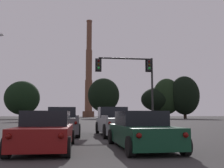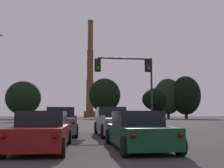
# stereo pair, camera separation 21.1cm
# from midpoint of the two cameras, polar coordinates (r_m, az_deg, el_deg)

# --- Properties ---
(sedan_center_lane_second) EXTENTS (2.04, 4.73, 1.43)m
(sedan_center_lane_second) POSITION_cam_midpoint_polar(r_m,az_deg,el_deg) (10.22, -14.33, -9.97)
(sedan_center_lane_second) COLOR maroon
(sedan_center_lane_second) RESTS_ON ground_plane
(pickup_truck_center_lane_front) EXTENTS (2.39, 5.57, 1.82)m
(pickup_truck_center_lane_front) POSITION_cam_midpoint_polar(r_m,az_deg,el_deg) (17.49, -10.92, -8.19)
(pickup_truck_center_lane_front) COLOR #4C4F54
(pickup_truck_center_lane_front) RESTS_ON ground_plane
(sedan_right_lane_second) EXTENTS (2.11, 4.75, 1.43)m
(sedan_right_lane_second) POSITION_cam_midpoint_polar(r_m,az_deg,el_deg) (10.25, 6.17, -10.13)
(sedan_right_lane_second) COLOR #0F3823
(sedan_right_lane_second) RESTS_ON ground_plane
(pickup_truck_right_lane_front) EXTENTS (2.30, 5.55, 1.82)m
(pickup_truck_right_lane_front) POSITION_cam_midpoint_polar(r_m,az_deg,el_deg) (16.86, 0.80, -8.37)
(pickup_truck_right_lane_front) COLOR gray
(pickup_truck_right_lane_front) RESTS_ON ground_plane
(traffic_light_overhead_right) EXTENTS (5.50, 0.50, 6.58)m
(traffic_light_overhead_right) POSITION_cam_midpoint_polar(r_m,az_deg,el_deg) (24.30, 4.92, 2.13)
(traffic_light_overhead_right) COLOR black
(traffic_light_overhead_right) RESTS_ON ground_plane
(smokestack) EXTENTS (6.81, 6.81, 57.95)m
(smokestack) POSITION_cam_midpoint_polar(r_m,az_deg,el_deg) (154.49, -4.77, 1.21)
(smokestack) COLOR #523427
(smokestack) RESTS_ON ground_plane
(treeline_far_right) EXTENTS (13.66, 12.30, 11.51)m
(treeline_far_right) POSITION_cam_midpoint_polar(r_m,az_deg,el_deg) (97.56, 10.62, -3.32)
(treeline_far_right) COLOR black
(treeline_far_right) RESTS_ON ground_plane
(treeline_far_left) EXTENTS (11.34, 10.21, 14.56)m
(treeline_far_left) POSITION_cam_midpoint_polar(r_m,az_deg,el_deg) (94.43, -1.54, -2.44)
(treeline_far_left) COLOR black
(treeline_far_left) RESTS_ON ground_plane
(treeline_right_mid) EXTENTS (9.97, 8.98, 14.43)m
(treeline_right_mid) POSITION_cam_midpoint_polar(r_m,az_deg,el_deg) (96.35, 12.14, -2.64)
(treeline_right_mid) COLOR black
(treeline_right_mid) RESTS_ON ground_plane
(treeline_left_mid) EXTENTS (10.49, 9.44, 15.01)m
(treeline_left_mid) POSITION_cam_midpoint_polar(r_m,az_deg,el_deg) (95.93, 15.79, -2.39)
(treeline_left_mid) COLOR black
(treeline_left_mid) RESTS_ON ground_plane
(treeline_center_left) EXTENTS (11.34, 10.20, 12.39)m
(treeline_center_left) POSITION_cam_midpoint_polar(r_m,az_deg,el_deg) (90.66, -18.68, -2.90)
(treeline_center_left) COLOR black
(treeline_center_left) RESTS_ON ground_plane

